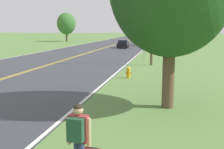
{
  "coord_description": "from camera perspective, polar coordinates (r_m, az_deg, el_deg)",
  "views": [
    {
      "loc": [
        11.1,
        -3.53,
        3.45
      ],
      "look_at": [
        8.24,
        10.82,
        1.03
      ],
      "focal_mm": 45.0,
      "sensor_mm": 36.0,
      "label": 1
    }
  ],
  "objects": [
    {
      "name": "tree_mid_treeline",
      "position": [
        75.71,
        -9.27,
        10.18
      ],
      "size": [
        4.92,
        4.92,
        7.49
      ],
      "color": "#473828",
      "rests_on": "ground"
    },
    {
      "name": "utility_pole_midground",
      "position": [
        26.64,
        8.19,
        11.73
      ],
      "size": [
        1.8,
        0.24,
        8.84
      ],
      "color": "brown",
      "rests_on": "ground"
    },
    {
      "name": "tree_right_cluster",
      "position": [
        57.54,
        11.94,
        11.81
      ],
      "size": [
        4.08,
        4.08,
        8.45
      ],
      "color": "#473828",
      "rests_on": "ground"
    },
    {
      "name": "hitchhiker_person",
      "position": [
        6.6,
        -6.92,
        -11.72
      ],
      "size": [
        0.6,
        0.45,
        1.76
      ],
      "rotation": [
        0.0,
        0.0,
        1.48
      ],
      "color": "navy",
      "rests_on": "ground"
    },
    {
      "name": "traffic_sign",
      "position": [
        30.41,
        6.57,
        6.09
      ],
      "size": [
        0.6,
        0.1,
        2.31
      ],
      "color": "gray",
      "rests_on": "ground"
    },
    {
      "name": "car_black_sedan_mid_near",
      "position": [
        49.65,
        2.27,
        6.27
      ],
      "size": [
        1.85,
        4.03,
        1.43
      ],
      "rotation": [
        0.0,
        0.0,
        -1.54
      ],
      "color": "black",
      "rests_on": "ground"
    },
    {
      "name": "fire_hydrant",
      "position": [
        19.61,
        3.35,
        0.44
      ],
      "size": [
        0.45,
        0.29,
        0.79
      ],
      "color": "gold",
      "rests_on": "ground"
    }
  ]
}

